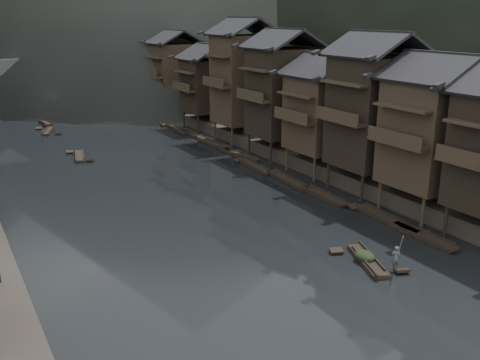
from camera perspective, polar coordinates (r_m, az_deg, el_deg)
water at (r=39.01m, az=0.72°, el=-7.41°), size 300.00×300.00×0.00m
right_bank at (r=89.57m, az=7.00°, el=7.26°), size 40.00×200.00×1.80m
stilt_houses at (r=61.50m, az=5.53°, el=10.25°), size 9.00×67.60×16.18m
moored_sampans at (r=62.25m, az=0.43°, el=2.30°), size 2.86×59.41×0.47m
midriver_boats at (r=84.95m, az=-18.90°, el=5.43°), size 9.55×45.69×0.45m
stone_bridge at (r=104.65m, az=-20.14°, el=10.11°), size 40.00×6.00×9.00m
hero_sampan at (r=37.93m, az=13.47°, el=-8.33°), size 2.88×5.47×0.44m
cargo_heap at (r=37.77m, az=13.19°, el=-7.41°), size 1.21×1.59×0.73m
boatman at (r=36.83m, az=16.30°, el=-7.59°), size 0.70×0.64×1.60m
bamboo_pole at (r=36.01m, az=16.86°, el=-3.87°), size 1.65×2.03×3.44m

